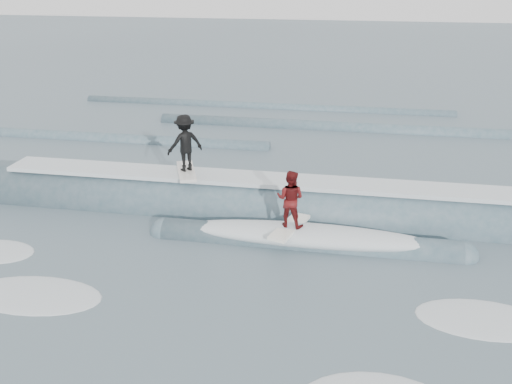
# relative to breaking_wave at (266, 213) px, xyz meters

# --- Properties ---
(ground) EXTENTS (160.00, 160.00, 0.00)m
(ground) POSITION_rel_breaking_wave_xyz_m (-0.20, -6.73, -0.04)
(ground) COLOR #41535F
(ground) RESTS_ON ground
(breaking_wave) EXTENTS (23.98, 3.94, 2.32)m
(breaking_wave) POSITION_rel_breaking_wave_xyz_m (0.00, 0.00, 0.00)
(breaking_wave) COLOR #3B5763
(breaking_wave) RESTS_ON ground
(surfer_black) EXTENTS (1.42, 2.06, 2.03)m
(surfer_black) POSITION_rel_breaking_wave_xyz_m (-2.81, 0.24, 2.20)
(surfer_black) COLOR silver
(surfer_black) RESTS_ON ground
(surfer_red) EXTENTS (1.09, 2.07, 1.85)m
(surfer_red) POSITION_rel_breaking_wave_xyz_m (1.05, -1.96, 1.31)
(surfer_red) COLOR white
(surfer_red) RESTS_ON ground
(whitewater) EXTENTS (16.11, 9.13, 0.10)m
(whitewater) POSITION_rel_breaking_wave_xyz_m (0.07, -7.16, -0.04)
(whitewater) COLOR silver
(whitewater) RESTS_ON ground
(far_swells) EXTENTS (37.52, 8.65, 0.80)m
(far_swells) POSITION_rel_breaking_wave_xyz_m (-3.14, 10.93, -0.04)
(far_swells) COLOR #3B5763
(far_swells) RESTS_ON ground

